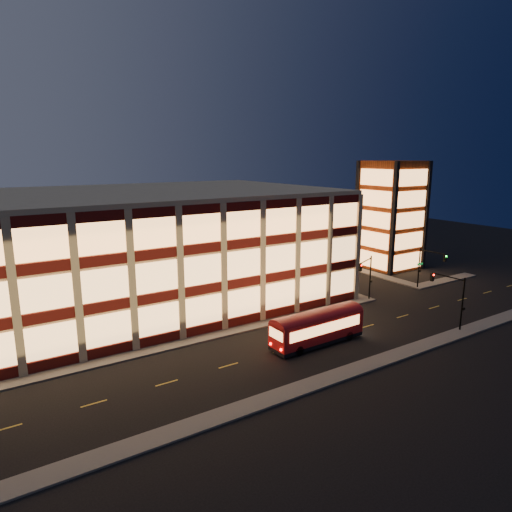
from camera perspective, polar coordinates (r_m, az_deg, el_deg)
ground at (r=48.66m, az=-4.95°, el=-10.33°), size 200.00×200.00×0.00m
sidewalk_office_south at (r=48.25m, az=-8.72°, el=-10.54°), size 54.00×2.00×0.15m
sidewalk_office_east at (r=74.14m, az=4.51°, el=-2.24°), size 2.00×30.00×0.15m
sidewalk_tower_south at (r=75.66m, az=22.41°, el=-2.86°), size 14.00×2.00×0.15m
sidewalk_tower_west at (r=81.15m, az=10.68°, el=-1.13°), size 2.00×30.00×0.15m
sidewalk_near at (r=38.76m, az=4.59°, el=-16.48°), size 100.00×2.00×0.15m
office_building at (r=60.52m, az=-15.16°, el=1.00°), size 50.45×30.45×14.50m
stair_tower at (r=80.47m, az=16.51°, el=4.92°), size 8.60×8.60×18.00m
traffic_signal_far at (r=60.62m, az=13.68°, el=-1.94°), size 3.79×1.87×6.00m
traffic_signal_right at (r=68.63m, az=20.70°, el=-0.75°), size 1.20×4.37×6.00m
traffic_signal_near at (r=54.90m, az=23.20°, el=-4.09°), size 0.32×4.45×6.00m
trolley_bus at (r=47.15m, az=7.69°, el=-8.59°), size 10.50×2.90×3.54m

